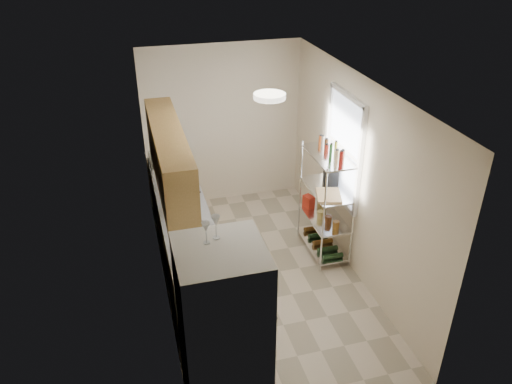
% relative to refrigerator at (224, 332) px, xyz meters
% --- Properties ---
extents(room, '(2.52, 4.42, 2.62)m').
position_rel_refrigerator_xyz_m(room, '(0.87, 1.82, 0.38)').
color(room, '#C3B49E').
rests_on(room, ground).
extents(counter_run, '(0.63, 3.51, 0.90)m').
position_rel_refrigerator_xyz_m(counter_run, '(-0.05, 2.26, -0.46)').
color(counter_run, tan).
rests_on(counter_run, ground).
extents(upper_cabinets, '(0.33, 2.20, 0.72)m').
position_rel_refrigerator_xyz_m(upper_cabinets, '(-0.19, 1.92, 0.89)').
color(upper_cabinets, tan).
rests_on(upper_cabinets, room).
extents(range_hood, '(0.50, 0.60, 0.12)m').
position_rel_refrigerator_xyz_m(range_hood, '(-0.13, 2.72, 0.47)').
color(range_hood, '#B7BABC').
rests_on(range_hood, room).
extents(window, '(0.06, 1.00, 1.46)m').
position_rel_refrigerator_xyz_m(window, '(2.09, 2.17, 0.63)').
color(window, white).
rests_on(window, room).
extents(bakers_rack, '(0.45, 0.90, 1.73)m').
position_rel_refrigerator_xyz_m(bakers_rack, '(1.87, 2.12, 0.19)').
color(bakers_rack, silver).
rests_on(bakers_rack, ground).
extents(ceiling_dome, '(0.34, 0.34, 0.05)m').
position_rel_refrigerator_xyz_m(ceiling_dome, '(0.87, 1.52, 1.65)').
color(ceiling_dome, white).
rests_on(ceiling_dome, room).
extents(refrigerator, '(0.75, 0.75, 1.83)m').
position_rel_refrigerator_xyz_m(refrigerator, '(0.00, 0.00, 0.00)').
color(refrigerator, white).
rests_on(refrigerator, ground).
extents(wine_glass_a, '(0.07, 0.07, 0.20)m').
position_rel_refrigerator_xyz_m(wine_glass_a, '(-0.09, 0.12, 1.02)').
color(wine_glass_a, silver).
rests_on(wine_glass_a, refrigerator).
extents(wine_glass_b, '(0.08, 0.08, 0.22)m').
position_rel_refrigerator_xyz_m(wine_glass_b, '(0.00, 0.17, 1.02)').
color(wine_glass_b, silver).
rests_on(wine_glass_b, refrigerator).
extents(rice_cooker, '(0.24, 0.24, 0.20)m').
position_rel_refrigerator_xyz_m(rice_cooker, '(-0.11, 2.25, 0.08)').
color(rice_cooker, white).
rests_on(rice_cooker, counter_run).
extents(frying_pan_large, '(0.33, 0.33, 0.05)m').
position_rel_refrigerator_xyz_m(frying_pan_large, '(-0.12, 2.72, 0.01)').
color(frying_pan_large, black).
rests_on(frying_pan_large, counter_run).
extents(frying_pan_small, '(0.27, 0.27, 0.05)m').
position_rel_refrigerator_xyz_m(frying_pan_small, '(-0.04, 2.68, 0.01)').
color(frying_pan_small, black).
rests_on(frying_pan_small, counter_run).
extents(cutting_board, '(0.41, 0.47, 0.03)m').
position_rel_refrigerator_xyz_m(cutting_board, '(1.82, 1.93, 0.11)').
color(cutting_board, tan).
rests_on(cutting_board, bakers_rack).
extents(espresso_machine, '(0.17, 0.24, 0.27)m').
position_rel_refrigerator_xyz_m(espresso_machine, '(1.99, 2.28, 0.23)').
color(espresso_machine, black).
rests_on(espresso_machine, bakers_rack).
extents(storage_bag, '(0.15, 0.18, 0.18)m').
position_rel_refrigerator_xyz_m(storage_bag, '(1.76, 2.45, -0.27)').
color(storage_bag, '#A82414').
rests_on(storage_bag, bakers_rack).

